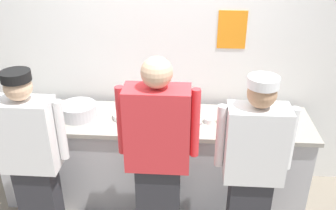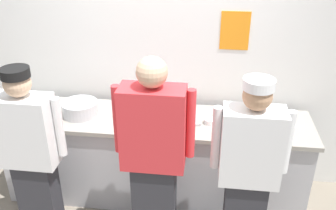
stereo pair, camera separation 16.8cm
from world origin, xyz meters
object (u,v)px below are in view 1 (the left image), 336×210
(chef_near_left, at_px, (32,158))
(squeeze_bottle_primary, at_px, (226,115))
(mixing_bowl_steel, at_px, (78,111))
(plate_stack_rear, at_px, (126,115))
(ramekin_red_sauce, at_px, (210,120))
(ramekin_yellow_sauce, at_px, (224,129))
(sheet_tray, at_px, (173,118))
(deli_cup, at_px, (30,105))
(ramekin_green_sauce, at_px, (49,119))
(chef_center, at_px, (158,156))
(chef_far_right, at_px, (253,167))
(chefs_knife, at_px, (51,109))
(ramekin_orange_sauce, at_px, (291,124))
(plate_stack_front, at_px, (242,123))

(chef_near_left, height_order, squeeze_bottle_primary, chef_near_left)
(mixing_bowl_steel, bearing_deg, squeeze_bottle_primary, -1.41)
(plate_stack_rear, relative_size, ramekin_red_sauce, 2.33)
(ramekin_red_sauce, xyz_separation_m, ramekin_yellow_sauce, (0.12, -0.15, -0.00))
(mixing_bowl_steel, bearing_deg, chef_near_left, -109.16)
(sheet_tray, bearing_deg, deli_cup, 175.89)
(mixing_bowl_steel, xyz_separation_m, squeeze_bottle_primary, (1.37, -0.03, 0.03))
(sheet_tray, height_order, ramekin_red_sauce, ramekin_red_sauce)
(squeeze_bottle_primary, distance_m, ramekin_yellow_sauce, 0.15)
(sheet_tray, relative_size, squeeze_bottle_primary, 2.53)
(ramekin_green_sauce, relative_size, ramekin_yellow_sauce, 0.99)
(chef_center, relative_size, mixing_bowl_steel, 5.18)
(mixing_bowl_steel, relative_size, deli_cup, 3.18)
(chef_far_right, xyz_separation_m, plate_stack_rear, (-1.09, 0.65, 0.06))
(squeeze_bottle_primary, relative_size, chefs_knife, 0.72)
(mixing_bowl_steel, height_order, ramekin_red_sauce, mixing_bowl_steel)
(ramekin_green_sauce, height_order, ramekin_yellow_sauce, ramekin_yellow_sauce)
(plate_stack_rear, xyz_separation_m, chefs_knife, (-0.77, 0.12, -0.02))
(plate_stack_rear, xyz_separation_m, squeeze_bottle_primary, (0.92, -0.05, 0.07))
(chef_center, distance_m, sheet_tray, 0.65)
(squeeze_bottle_primary, relative_size, ramekin_red_sauce, 1.88)
(mixing_bowl_steel, bearing_deg, ramekin_red_sauce, -0.63)
(sheet_tray, bearing_deg, ramekin_red_sauce, -5.34)
(ramekin_red_sauce, bearing_deg, deli_cup, 175.65)
(plate_stack_rear, height_order, ramekin_green_sauce, plate_stack_rear)
(chef_center, xyz_separation_m, ramekin_red_sauce, (0.42, 0.61, 0.00))
(mixing_bowl_steel, bearing_deg, ramekin_yellow_sauce, -6.84)
(ramekin_green_sauce, distance_m, deli_cup, 0.33)
(chef_near_left, distance_m, ramekin_orange_sauce, 2.25)
(plate_stack_rear, height_order, sheet_tray, plate_stack_rear)
(chef_far_right, xyz_separation_m, sheet_tray, (-0.66, 0.66, 0.05))
(plate_stack_rear, bearing_deg, chef_center, -60.68)
(mixing_bowl_steel, relative_size, squeeze_bottle_primary, 1.71)
(squeeze_bottle_primary, height_order, ramekin_orange_sauce, squeeze_bottle_primary)
(chef_near_left, xyz_separation_m, ramekin_yellow_sauce, (1.56, 0.46, 0.07))
(plate_stack_rear, distance_m, deli_cup, 0.97)
(plate_stack_front, xyz_separation_m, ramekin_orange_sauce, (0.45, 0.06, -0.03))
(chef_center, bearing_deg, ramekin_red_sauce, 55.43)
(ramekin_green_sauce, xyz_separation_m, ramekin_yellow_sauce, (1.61, -0.08, 0.00))
(mixing_bowl_steel, distance_m, squeeze_bottle_primary, 1.37)
(chef_center, distance_m, plate_stack_rear, 0.74)
(chefs_knife, bearing_deg, plate_stack_rear, -8.90)
(plate_stack_rear, distance_m, sheet_tray, 0.44)
(chef_center, height_order, squeeze_bottle_primary, chef_center)
(ramekin_orange_sauce, bearing_deg, chef_center, -152.75)
(squeeze_bottle_primary, height_order, deli_cup, squeeze_bottle_primary)
(ramekin_red_sauce, bearing_deg, chef_near_left, -157.29)
(chefs_knife, bearing_deg, chef_center, -33.97)
(mixing_bowl_steel, relative_size, ramekin_green_sauce, 3.71)
(plate_stack_front, xyz_separation_m, ramekin_yellow_sauce, (-0.16, -0.07, -0.03))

